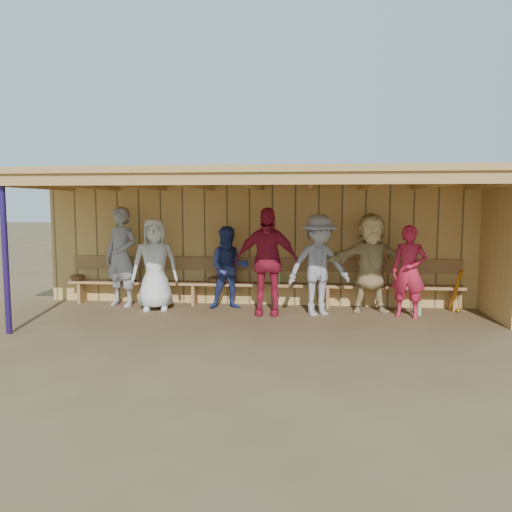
{
  "coord_description": "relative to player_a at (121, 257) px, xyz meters",
  "views": [
    {
      "loc": [
        0.94,
        -8.4,
        1.96
      ],
      "look_at": [
        0.0,
        0.35,
        1.05
      ],
      "focal_mm": 35.0,
      "sensor_mm": 36.0,
      "label": 1
    }
  ],
  "objects": [
    {
      "name": "player_a",
      "position": [
        0.0,
        0.0,
        0.0
      ],
      "size": [
        0.82,
        0.67,
        1.92
      ],
      "primitive_type": "imported",
      "rotation": [
        0.0,
        0.0,
        -0.35
      ],
      "color": "#97949C",
      "rests_on": "ground"
    },
    {
      "name": "ground",
      "position": [
        2.66,
        -0.81,
        -0.96
      ],
      "size": [
        90.0,
        90.0,
        0.0
      ],
      "primitive_type": "plane",
      "color": "brown",
      "rests_on": "ground"
    },
    {
      "name": "player_f",
      "position": [
        4.72,
        -0.05,
        -0.06
      ],
      "size": [
        1.72,
        0.7,
        1.81
      ],
      "primitive_type": "imported",
      "rotation": [
        0.0,
        0.0,
        0.1
      ],
      "color": "#D9B97A",
      "rests_on": "ground"
    },
    {
      "name": "dugout_equipment",
      "position": [
        1.86,
        0.18,
        -0.47
      ],
      "size": [
        7.49,
        0.62,
        0.8
      ],
      "color": "#C37E17",
      "rests_on": "ground"
    },
    {
      "name": "bench",
      "position": [
        2.66,
        0.31,
        -0.43
      ],
      "size": [
        7.6,
        0.34,
        0.93
      ],
      "color": "#A37546",
      "rests_on": "ground"
    },
    {
      "name": "player_g",
      "position": [
        5.32,
        -0.42,
        -0.15
      ],
      "size": [
        0.68,
        0.56,
        1.61
      ],
      "primitive_type": "imported",
      "rotation": [
        0.0,
        0.0,
        -0.33
      ],
      "color": "#BD1E38",
      "rests_on": "ground"
    },
    {
      "name": "player_b",
      "position": [
        0.75,
        -0.27,
        -0.1
      ],
      "size": [
        0.95,
        0.73,
        1.72
      ],
      "primitive_type": "imported",
      "rotation": [
        0.0,
        0.0,
        0.24
      ],
      "color": "silver",
      "rests_on": "ground"
    },
    {
      "name": "player_d",
      "position": [
        2.84,
        -0.45,
        -0.01
      ],
      "size": [
        1.12,
        0.47,
        1.91
      ],
      "primitive_type": "imported",
      "rotation": [
        0.0,
        0.0,
        -0.0
      ],
      "color": "#AE1B37",
      "rests_on": "ground"
    },
    {
      "name": "player_c",
      "position": [
        2.1,
        0.0,
        -0.18
      ],
      "size": [
        0.85,
        0.72,
        1.55
      ],
      "primitive_type": "imported",
      "rotation": [
        0.0,
        0.0,
        0.19
      ],
      "color": "navy",
      "rests_on": "ground"
    },
    {
      "name": "dugout_structure",
      "position": [
        3.05,
        -0.12,
        0.73
      ],
      "size": [
        8.8,
        3.2,
        2.5
      ],
      "color": "tan",
      "rests_on": "ground"
    },
    {
      "name": "player_e",
      "position": [
        3.77,
        -0.41,
        -0.07
      ],
      "size": [
        1.32,
        1.06,
        1.79
      ],
      "primitive_type": "imported",
      "rotation": [
        0.0,
        0.0,
        0.4
      ],
      "color": "gray",
      "rests_on": "ground"
    }
  ]
}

